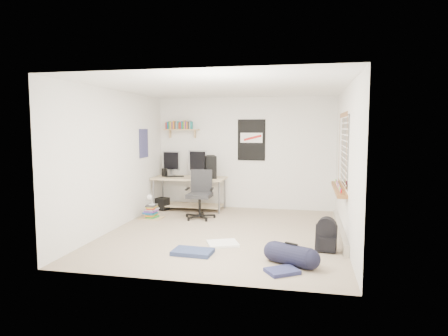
% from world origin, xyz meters
% --- Properties ---
extents(floor, '(4.00, 4.50, 0.01)m').
position_xyz_m(floor, '(0.00, 0.00, -0.01)').
color(floor, gray).
rests_on(floor, ground).
extents(ceiling, '(4.00, 4.50, 0.01)m').
position_xyz_m(ceiling, '(0.00, 0.00, 2.50)').
color(ceiling, white).
rests_on(ceiling, ground).
extents(back_wall, '(4.00, 0.01, 2.50)m').
position_xyz_m(back_wall, '(0.00, 2.25, 1.25)').
color(back_wall, silver).
rests_on(back_wall, ground).
extents(left_wall, '(0.01, 4.50, 2.50)m').
position_xyz_m(left_wall, '(-2.00, 0.00, 1.25)').
color(left_wall, silver).
rests_on(left_wall, ground).
extents(right_wall, '(0.01, 4.50, 2.50)m').
position_xyz_m(right_wall, '(2.00, 0.00, 1.25)').
color(right_wall, silver).
rests_on(right_wall, ground).
extents(desk, '(1.72, 1.07, 0.73)m').
position_xyz_m(desk, '(-1.17, 1.79, 0.36)').
color(desk, tan).
rests_on(desk, floor).
extents(monitor_left, '(0.41, 0.14, 0.45)m').
position_xyz_m(monitor_left, '(-1.66, 2.00, 0.95)').
color(monitor_left, '#A1A1A6').
rests_on(monitor_left, desk).
extents(monitor_right, '(0.45, 0.21, 0.48)m').
position_xyz_m(monitor_right, '(-1.01, 1.89, 0.97)').
color(monitor_right, '#A4A3A8').
rests_on(monitor_right, desk).
extents(pc_tower, '(0.37, 0.51, 0.49)m').
position_xyz_m(pc_tower, '(-0.70, 1.81, 0.97)').
color(pc_tower, black).
rests_on(pc_tower, desk).
extents(keyboard, '(0.42, 0.27, 0.02)m').
position_xyz_m(keyboard, '(-1.51, 1.80, 0.74)').
color(keyboard, black).
rests_on(keyboard, desk).
extents(speaker_left, '(0.12, 0.12, 0.19)m').
position_xyz_m(speaker_left, '(-1.75, 1.79, 0.82)').
color(speaker_left, black).
rests_on(speaker_left, desk).
extents(speaker_right, '(0.10, 0.10, 0.16)m').
position_xyz_m(speaker_right, '(-0.80, 1.77, 0.81)').
color(speaker_right, black).
rests_on(speaker_right, desk).
extents(office_chair, '(0.69, 0.69, 0.98)m').
position_xyz_m(office_chair, '(-0.72, 1.00, 0.49)').
color(office_chair, black).
rests_on(office_chair, floor).
extents(wall_shelf, '(0.80, 0.22, 0.24)m').
position_xyz_m(wall_shelf, '(-1.45, 2.14, 1.78)').
color(wall_shelf, tan).
rests_on(wall_shelf, back_wall).
extents(poster_back_wall, '(0.62, 0.03, 0.92)m').
position_xyz_m(poster_back_wall, '(0.15, 2.23, 1.55)').
color(poster_back_wall, black).
rests_on(poster_back_wall, back_wall).
extents(poster_left_wall, '(0.02, 0.42, 0.60)m').
position_xyz_m(poster_left_wall, '(-1.99, 1.20, 1.50)').
color(poster_left_wall, navy).
rests_on(poster_left_wall, left_wall).
extents(window, '(0.10, 1.50, 1.26)m').
position_xyz_m(window, '(1.95, 0.30, 1.45)').
color(window, brown).
rests_on(window, right_wall).
extents(baseboard_heater, '(0.08, 2.50, 0.18)m').
position_xyz_m(baseboard_heater, '(1.96, 0.30, 0.09)').
color(baseboard_heater, '#B7B2A8').
rests_on(baseboard_heater, floor).
extents(backpack, '(0.33, 0.28, 0.40)m').
position_xyz_m(backpack, '(1.68, -0.69, 0.20)').
color(backpack, black).
rests_on(backpack, floor).
extents(duffel_bag, '(0.38, 0.38, 0.55)m').
position_xyz_m(duffel_bag, '(1.20, -1.41, 0.14)').
color(duffel_bag, black).
rests_on(duffel_bag, floor).
extents(tshirt, '(0.58, 0.54, 0.04)m').
position_xyz_m(tshirt, '(0.11, -0.69, 0.02)').
color(tshirt, silver).
rests_on(tshirt, floor).
extents(jeans_a, '(0.59, 0.40, 0.06)m').
position_xyz_m(jeans_a, '(-0.22, -1.22, 0.03)').
color(jeans_a, navy).
rests_on(jeans_a, floor).
extents(jeans_b, '(0.49, 0.46, 0.05)m').
position_xyz_m(jeans_b, '(1.10, -1.72, 0.03)').
color(jeans_b, navy).
rests_on(jeans_b, floor).
extents(book_stack, '(0.59, 0.53, 0.33)m').
position_xyz_m(book_stack, '(-1.69, 0.81, 0.15)').
color(book_stack, olive).
rests_on(book_stack, floor).
extents(desk_lamp, '(0.15, 0.22, 0.21)m').
position_xyz_m(desk_lamp, '(-1.67, 0.79, 0.38)').
color(desk_lamp, white).
rests_on(desk_lamp, book_stack).
extents(subwoofer, '(0.30, 0.30, 0.27)m').
position_xyz_m(subwoofer, '(-1.75, 1.62, 0.14)').
color(subwoofer, black).
rests_on(subwoofer, floor).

